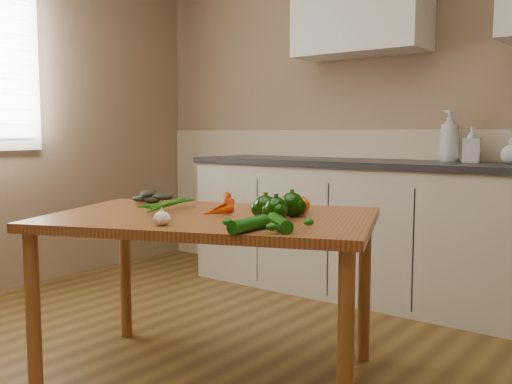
{
  "coord_description": "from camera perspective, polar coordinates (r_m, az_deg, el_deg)",
  "views": [
    {
      "loc": [
        1.71,
        -1.21,
        1.07
      ],
      "look_at": [
        0.14,
        0.85,
        0.81
      ],
      "focal_mm": 40.0,
      "sensor_mm": 36.0,
      "label": 1
    }
  ],
  "objects": [
    {
      "name": "soap_bottle_c",
      "position": [
        3.58,
        24.19,
        3.78
      ],
      "size": [
        0.13,
        0.13,
        0.15
      ],
      "primitive_type": "imported",
      "rotation": [
        0.0,
        0.0,
        1.7
      ],
      "color": "silver",
      "rests_on": "counter_run"
    },
    {
      "name": "counter_run",
      "position": [
        3.76,
        13.37,
        -3.71
      ],
      "size": [
        2.84,
        0.64,
        1.14
      ],
      "color": "#B9B09A",
      "rests_on": "ground"
    },
    {
      "name": "pepper_a",
      "position": [
        2.3,
        0.95,
        -1.56
      ],
      "size": [
        0.1,
        0.1,
        0.1
      ],
      "primitive_type": "sphere",
      "color": "black",
      "rests_on": "table"
    },
    {
      "name": "carrot_bunch",
      "position": [
        2.52,
        -5.09,
        -1.26
      ],
      "size": [
        0.31,
        0.27,
        0.07
      ],
      "primitive_type": null,
      "rotation": [
        0.0,
        0.0,
        0.38
      ],
      "color": "#D93D05",
      "rests_on": "table"
    },
    {
      "name": "leafy_greens",
      "position": [
        2.87,
        -9.99,
        -0.15
      ],
      "size": [
        0.19,
        0.17,
        0.1
      ],
      "primitive_type": null,
      "color": "black",
      "rests_on": "table"
    },
    {
      "name": "soap_bottle_a",
      "position": [
        3.77,
        18.78,
        5.36
      ],
      "size": [
        0.17,
        0.17,
        0.32
      ],
      "primitive_type": "imported",
      "rotation": [
        0.0,
        0.0,
        4.21
      ],
      "color": "silver",
      "rests_on": "counter_run"
    },
    {
      "name": "tomato_b",
      "position": [
        2.5,
        3.14,
        -1.35
      ],
      "size": [
        0.07,
        0.07,
        0.06
      ],
      "primitive_type": "ellipsoid",
      "color": "#CC4A05",
      "rests_on": "table"
    },
    {
      "name": "pepper_c",
      "position": [
        2.26,
        2.04,
        -1.72
      ],
      "size": [
        0.09,
        0.09,
        0.09
      ],
      "primitive_type": "sphere",
      "color": "black",
      "rests_on": "table"
    },
    {
      "name": "zucchini_b",
      "position": [
        2.02,
        -0.73,
        -3.24
      ],
      "size": [
        0.06,
        0.19,
        0.05
      ],
      "primitive_type": "cylinder",
      "rotation": [
        1.57,
        0.0,
        0.03
      ],
      "color": "#094407",
      "rests_on": "table"
    },
    {
      "name": "room",
      "position": [
        2.2,
        -13.91,
        10.24
      ],
      "size": [
        4.04,
        5.04,
        2.64
      ],
      "color": "brown",
      "rests_on": "ground"
    },
    {
      "name": "garlic_bulb",
      "position": [
        2.18,
        -9.39,
        -2.61
      ],
      "size": [
        0.06,
        0.06,
        0.05
      ],
      "primitive_type": "ellipsoid",
      "color": "white",
      "rests_on": "table"
    },
    {
      "name": "soap_bottle_b",
      "position": [
        3.68,
        20.76,
        4.48
      ],
      "size": [
        0.12,
        0.12,
        0.22
      ],
      "primitive_type": "imported",
      "rotation": [
        0.0,
        0.0,
        1.8
      ],
      "color": "silver",
      "rests_on": "counter_run"
    },
    {
      "name": "pepper_b",
      "position": [
        2.38,
        3.62,
        -1.27
      ],
      "size": [
        0.1,
        0.1,
        0.1
      ],
      "primitive_type": "sphere",
      "color": "black",
      "rests_on": "table"
    },
    {
      "name": "tomato_a",
      "position": [
        2.53,
        1.01,
        -1.3
      ],
      "size": [
        0.06,
        0.06,
        0.06
      ],
      "primitive_type": "ellipsoid",
      "color": "#980205",
      "rests_on": "table"
    },
    {
      "name": "table",
      "position": [
        2.46,
        -4.48,
        -4.14
      ],
      "size": [
        1.59,
        1.32,
        0.73
      ],
      "rotation": [
        0.0,
        0.0,
        0.38
      ],
      "color": "#95552B",
      "rests_on": "ground"
    },
    {
      "name": "tomato_c",
      "position": [
        2.47,
        4.47,
        -1.31
      ],
      "size": [
        0.08,
        0.08,
        0.07
      ],
      "primitive_type": "ellipsoid",
      "color": "#CC4A05",
      "rests_on": "table"
    },
    {
      "name": "zucchini_a",
      "position": [
        2.06,
        2.39,
        -3.09
      ],
      "size": [
        0.19,
        0.18,
        0.05
      ],
      "primitive_type": "cylinder",
      "rotation": [
        1.57,
        0.0,
        0.84
      ],
      "color": "#094407",
      "rests_on": "table"
    }
  ]
}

